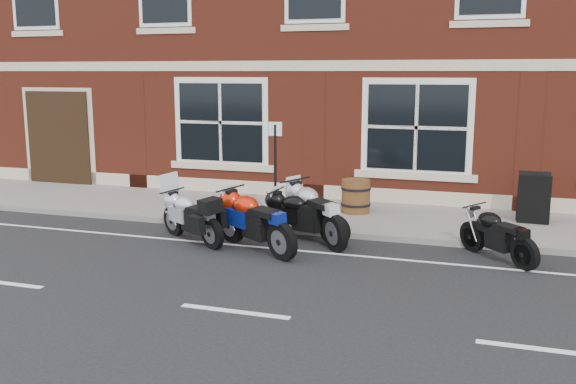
{
  "coord_description": "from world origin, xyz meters",
  "views": [
    {
      "loc": [
        3.29,
        -10.75,
        3.26
      ],
      "look_at": [
        -0.73,
        1.6,
        0.82
      ],
      "focal_mm": 40.0,
      "sensor_mm": 36.0,
      "label": 1
    }
  ],
  "objects_px": {
    "moto_touring_silver": "(192,215)",
    "a_board_sign": "(534,198)",
    "moto_sport_black": "(303,215)",
    "parking_sign": "(275,163)",
    "barrel_planter": "(356,196)",
    "moto_sport_red": "(255,219)",
    "moto_naked_black": "(498,233)",
    "moto_sport_silver": "(315,210)"
  },
  "relations": [
    {
      "from": "moto_touring_silver",
      "to": "moto_naked_black",
      "type": "xyz_separation_m",
      "value": [
        5.67,
        0.51,
        -0.04
      ]
    },
    {
      "from": "moto_sport_black",
      "to": "moto_sport_silver",
      "type": "height_order",
      "value": "moto_sport_silver"
    },
    {
      "from": "moto_sport_red",
      "to": "moto_sport_silver",
      "type": "height_order",
      "value": "moto_sport_silver"
    },
    {
      "from": "parking_sign",
      "to": "moto_touring_silver",
      "type": "bearing_deg",
      "value": -123.57
    },
    {
      "from": "moto_sport_black",
      "to": "parking_sign",
      "type": "xyz_separation_m",
      "value": [
        -0.97,
        1.15,
        0.81
      ]
    },
    {
      "from": "moto_touring_silver",
      "to": "parking_sign",
      "type": "relative_size",
      "value": 0.83
    },
    {
      "from": "moto_sport_red",
      "to": "a_board_sign",
      "type": "relative_size",
      "value": 1.84
    },
    {
      "from": "moto_naked_black",
      "to": "barrel_planter",
      "type": "distance_m",
      "value": 3.94
    },
    {
      "from": "parking_sign",
      "to": "moto_sport_silver",
      "type": "bearing_deg",
      "value": -45.72
    },
    {
      "from": "moto_touring_silver",
      "to": "moto_sport_red",
      "type": "height_order",
      "value": "moto_touring_silver"
    },
    {
      "from": "parking_sign",
      "to": "moto_sport_black",
      "type": "bearing_deg",
      "value": -53.39
    },
    {
      "from": "barrel_planter",
      "to": "moto_sport_black",
      "type": "bearing_deg",
      "value": -103.68
    },
    {
      "from": "moto_sport_red",
      "to": "moto_sport_black",
      "type": "distance_m",
      "value": 1.14
    },
    {
      "from": "moto_sport_red",
      "to": "moto_naked_black",
      "type": "xyz_separation_m",
      "value": [
        4.26,
        0.74,
        -0.11
      ]
    },
    {
      "from": "moto_naked_black",
      "to": "moto_sport_red",
      "type": "bearing_deg",
      "value": 146.78
    },
    {
      "from": "moto_touring_silver",
      "to": "a_board_sign",
      "type": "height_order",
      "value": "moto_touring_silver"
    },
    {
      "from": "moto_sport_black",
      "to": "moto_touring_silver",
      "type": "bearing_deg",
      "value": 124.3
    },
    {
      "from": "moto_sport_silver",
      "to": "moto_naked_black",
      "type": "height_order",
      "value": "moto_sport_silver"
    },
    {
      "from": "moto_sport_black",
      "to": "barrel_planter",
      "type": "height_order",
      "value": "moto_sport_black"
    },
    {
      "from": "moto_sport_black",
      "to": "barrel_planter",
      "type": "xyz_separation_m",
      "value": [
        0.56,
        2.29,
        -0.02
      ]
    },
    {
      "from": "moto_sport_red",
      "to": "moto_sport_black",
      "type": "relative_size",
      "value": 1.01
    },
    {
      "from": "moto_sport_red",
      "to": "barrel_planter",
      "type": "distance_m",
      "value": 3.44
    },
    {
      "from": "barrel_planter",
      "to": "moto_naked_black",
      "type": "bearing_deg",
      "value": -39.09
    },
    {
      "from": "barrel_planter",
      "to": "moto_sport_silver",
      "type": "bearing_deg",
      "value": -98.65
    },
    {
      "from": "a_board_sign",
      "to": "moto_sport_red",
      "type": "bearing_deg",
      "value": -141.65
    },
    {
      "from": "moto_sport_red",
      "to": "parking_sign",
      "type": "relative_size",
      "value": 0.94
    },
    {
      "from": "moto_touring_silver",
      "to": "parking_sign",
      "type": "distance_m",
      "value": 2.3
    },
    {
      "from": "moto_sport_silver",
      "to": "parking_sign",
      "type": "distance_m",
      "value": 1.77
    },
    {
      "from": "moto_touring_silver",
      "to": "a_board_sign",
      "type": "relative_size",
      "value": 1.62
    },
    {
      "from": "moto_naked_black",
      "to": "barrel_planter",
      "type": "height_order",
      "value": "barrel_planter"
    },
    {
      "from": "moto_sport_black",
      "to": "moto_sport_silver",
      "type": "xyz_separation_m",
      "value": [
        0.22,
        0.07,
        0.08
      ]
    },
    {
      "from": "moto_touring_silver",
      "to": "moto_sport_silver",
      "type": "height_order",
      "value": "moto_touring_silver"
    },
    {
      "from": "moto_touring_silver",
      "to": "moto_sport_silver",
      "type": "relative_size",
      "value": 0.98
    },
    {
      "from": "moto_sport_silver",
      "to": "a_board_sign",
      "type": "relative_size",
      "value": 1.65
    },
    {
      "from": "moto_sport_red",
      "to": "moto_naked_black",
      "type": "bearing_deg",
      "value": -47.37
    },
    {
      "from": "moto_sport_red",
      "to": "a_board_sign",
      "type": "xyz_separation_m",
      "value": [
        4.96,
        3.34,
        0.07
      ]
    },
    {
      "from": "moto_touring_silver",
      "to": "moto_sport_red",
      "type": "xyz_separation_m",
      "value": [
        1.41,
        -0.22,
        0.06
      ]
    },
    {
      "from": "moto_sport_black",
      "to": "parking_sign",
      "type": "height_order",
      "value": "parking_sign"
    },
    {
      "from": "moto_touring_silver",
      "to": "a_board_sign",
      "type": "bearing_deg",
      "value": -32.81
    },
    {
      "from": "moto_sport_red",
      "to": "barrel_planter",
      "type": "relative_size",
      "value": 2.63
    },
    {
      "from": "moto_touring_silver",
      "to": "moto_sport_black",
      "type": "xyz_separation_m",
      "value": [
        2.05,
        0.71,
        -0.01
      ]
    },
    {
      "from": "barrel_planter",
      "to": "parking_sign",
      "type": "xyz_separation_m",
      "value": [
        -1.53,
        -1.13,
        0.83
      ]
    }
  ]
}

